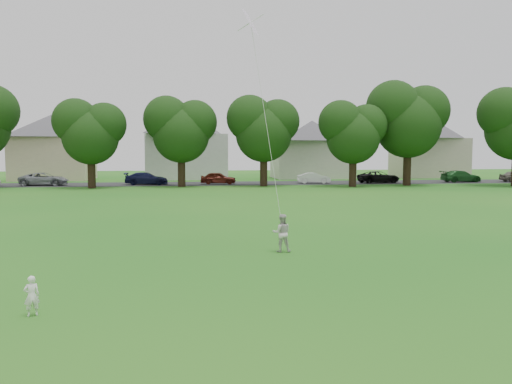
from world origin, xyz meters
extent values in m
plane|color=#166317|center=(0.00, 0.00, 0.00)|extent=(160.00, 160.00, 0.00)
cube|color=#2D2D30|center=(0.00, 42.00, 0.01)|extent=(90.00, 7.00, 0.01)
imported|color=white|center=(-2.74, -0.70, 0.42)|extent=(0.36, 0.31, 0.85)
imported|color=beige|center=(3.55, 5.15, 0.65)|extent=(0.68, 0.56, 1.29)
plane|color=white|center=(2.56, 5.67, 7.69)|extent=(0.81, 1.09, 0.87)
cylinder|color=white|center=(3.05, 5.41, 4.31)|extent=(0.01, 0.01, 6.85)
cylinder|color=black|center=(-8.71, 36.74, 1.61)|extent=(0.72, 0.72, 3.22)
cylinder|color=black|center=(-0.43, 37.64, 1.70)|extent=(0.73, 0.73, 3.40)
cylinder|color=black|center=(7.61, 37.53, 1.73)|extent=(0.74, 0.74, 3.47)
cylinder|color=black|center=(16.10, 35.64, 1.62)|extent=(0.72, 0.72, 3.24)
cylinder|color=black|center=(22.10, 36.65, 2.03)|extent=(0.79, 0.79, 4.06)
imported|color=gray|center=(-14.16, 41.00, 0.66)|extent=(4.70, 2.25, 1.29)
imported|color=#121538|center=(-4.08, 41.00, 0.65)|extent=(4.41, 1.85, 1.27)
imported|color=#581B11|center=(3.30, 41.00, 0.64)|extent=(3.82, 1.78, 1.26)
imported|color=white|center=(13.56, 41.00, 0.58)|extent=(3.61, 1.63, 1.15)
imported|color=black|center=(20.83, 41.00, 0.64)|extent=(4.77, 2.63, 1.26)
imported|color=#1C5520|center=(30.41, 41.00, 0.66)|extent=(4.50, 1.94, 1.29)
cube|color=beige|center=(-16.00, 52.00, 2.56)|extent=(8.65, 7.60, 5.12)
pyramid|color=#4F4D52|center=(-16.00, 52.00, 7.94)|extent=(12.48, 12.48, 2.82)
cube|color=silver|center=(0.00, 52.00, 2.77)|extent=(9.82, 6.80, 5.54)
pyramid|color=#4F4D52|center=(0.00, 52.00, 8.59)|extent=(14.16, 14.16, 3.05)
cube|color=beige|center=(16.00, 52.00, 2.39)|extent=(9.76, 7.11, 4.77)
pyramid|color=#4F4D52|center=(16.00, 52.00, 7.40)|extent=(14.07, 14.07, 2.63)
cube|color=beige|center=(32.00, 52.00, 2.58)|extent=(8.72, 6.31, 5.15)
pyramid|color=#4F4D52|center=(32.00, 52.00, 7.98)|extent=(12.58, 12.58, 2.83)
camera|label=1|loc=(0.55, -11.24, 3.38)|focal=35.00mm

